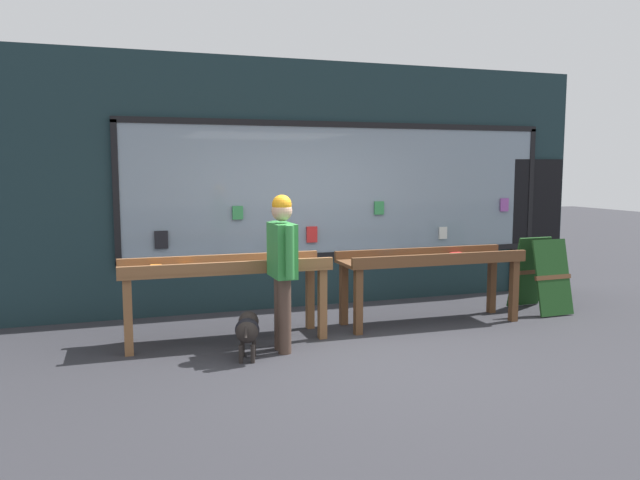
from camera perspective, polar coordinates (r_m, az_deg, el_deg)
The scene contains 7 objects.
ground_plane at distance 6.84m, azimuth 3.78°, elevation -10.10°, with size 40.00×40.00×0.00m, color #2D2D33.
shopfront_facade at distance 8.84m, azimuth -1.54°, elevation 4.96°, with size 8.93×0.29×3.45m.
display_table_left at distance 7.14m, azimuth -8.59°, elevation -3.17°, with size 2.35×0.69×0.95m.
display_table_right at distance 8.01m, azimuth 10.07°, elevation -2.29°, with size 2.35×0.70×0.93m.
person_browsing at distance 6.63m, azimuth -3.48°, elevation -1.89°, with size 0.22×0.67×1.69m.
small_dog at distance 6.53m, azimuth -6.64°, elevation -8.10°, with size 0.33×0.55×0.46m.
sandwich_board_sign at distance 9.09m, azimuth 19.52°, elevation -2.99°, with size 0.59×0.76×1.00m.
Camera 1 is at (-2.52, -6.05, 1.97)m, focal length 35.00 mm.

